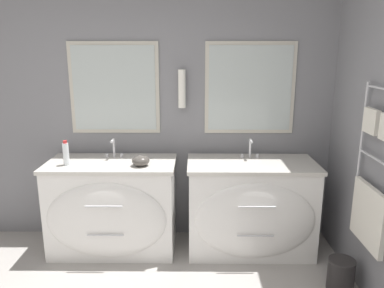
# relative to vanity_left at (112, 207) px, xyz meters

# --- Properties ---
(wall_back) EXTENTS (5.25, 0.15, 2.60)m
(wall_back) POSITION_rel_vanity_left_xyz_m (0.28, 0.38, 0.87)
(wall_back) COLOR slate
(wall_back) RESTS_ON ground_plane
(vanity_left) EXTENTS (1.17, 0.65, 0.86)m
(vanity_left) POSITION_rel_vanity_left_xyz_m (0.00, 0.00, 0.00)
(vanity_left) COLOR white
(vanity_left) RESTS_ON ground_plane
(vanity_right) EXTENTS (1.17, 0.65, 0.86)m
(vanity_right) POSITION_rel_vanity_left_xyz_m (1.28, 0.00, 0.00)
(vanity_right) COLOR white
(vanity_right) RESTS_ON ground_plane
(faucet_left) EXTENTS (0.17, 0.12, 0.18)m
(faucet_left) POSITION_rel_vanity_left_xyz_m (-0.00, 0.18, 0.51)
(faucet_left) COLOR silver
(faucet_left) RESTS_ON vanity_left
(faucet_right) EXTENTS (0.17, 0.12, 0.18)m
(faucet_right) POSITION_rel_vanity_left_xyz_m (1.28, 0.18, 0.51)
(faucet_right) COLOR silver
(faucet_right) RESTS_ON vanity_right
(toiletry_bottle) EXTENTS (0.05, 0.05, 0.22)m
(toiletry_bottle) POSITION_rel_vanity_left_xyz_m (-0.37, -0.06, 0.53)
(toiletry_bottle) COLOR silver
(toiletry_bottle) RESTS_ON vanity_left
(amenity_bowl) EXTENTS (0.16, 0.16, 0.09)m
(amenity_bowl) POSITION_rel_vanity_left_xyz_m (0.29, -0.08, 0.47)
(amenity_bowl) COLOR #4C4742
(amenity_bowl) RESTS_ON vanity_left
(waste_bin) EXTENTS (0.21, 0.21, 0.26)m
(waste_bin) POSITION_rel_vanity_left_xyz_m (1.92, -0.59, -0.30)
(waste_bin) COLOR #282626
(waste_bin) RESTS_ON ground_plane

